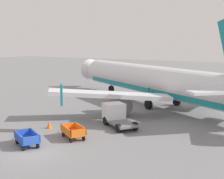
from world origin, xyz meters
TOP-DOWN VIEW (x-y plane):
  - ground_plane at (0.00, 0.00)m, footprint 220.00×220.00m
  - airplane at (0.94, 21.05)m, footprint 34.23×28.50m
  - baggage_cart_third_in_row at (-1.42, 0.80)m, footprint 3.45×2.45m
  - baggage_cart_fourth_in_row at (0.51, 4.21)m, footprint 3.38×2.55m
  - service_truck_beside_carts at (1.48, 9.80)m, footprint 4.66×4.09m
  - traffic_cone_near_plane at (-3.40, 5.66)m, footprint 0.52×0.52m

SIDE VIEW (x-z plane):
  - ground_plane at x=0.00m, z-range 0.00..0.00m
  - traffic_cone_near_plane at x=-3.40m, z-range 0.00..0.68m
  - baggage_cart_third_in_row at x=-1.42m, z-range 0.07..1.14m
  - baggage_cart_fourth_in_row at x=0.51m, z-range 0.07..1.14m
  - service_truck_beside_carts at x=1.48m, z-range 0.05..2.15m
  - airplane at x=0.94m, z-range -2.62..8.72m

